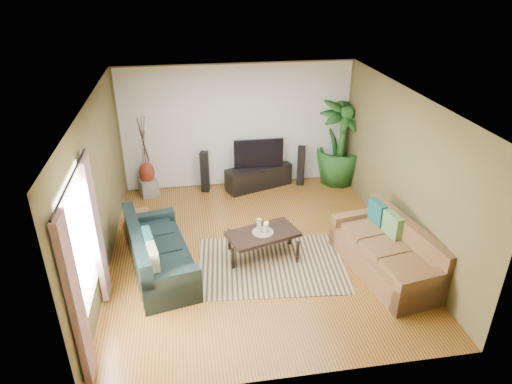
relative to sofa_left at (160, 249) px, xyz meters
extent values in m
plane|color=#9D6B28|center=(1.64, 0.34, -0.42)|extent=(5.50, 5.50, 0.00)
plane|color=white|center=(1.64, 0.34, 2.28)|extent=(5.50, 5.50, 0.00)
plane|color=brown|center=(1.64, 3.09, 0.93)|extent=(5.00, 0.00, 5.00)
plane|color=brown|center=(1.64, -2.41, 0.93)|extent=(5.00, 0.00, 5.00)
plane|color=brown|center=(-0.86, 0.34, 0.92)|extent=(0.00, 5.50, 5.50)
plane|color=brown|center=(4.14, 0.34, 0.92)|extent=(0.00, 5.50, 5.50)
plane|color=white|center=(1.64, 3.08, 0.93)|extent=(4.90, 0.00, 4.90)
plane|color=white|center=(-0.84, -1.26, 0.97)|extent=(0.00, 1.80, 1.80)
cube|color=gray|center=(-0.79, -2.01, 0.72)|extent=(0.08, 0.35, 2.20)
cube|color=gray|center=(-0.79, -0.51, 0.72)|extent=(0.08, 0.35, 2.20)
cylinder|color=black|center=(-0.79, -1.26, 1.87)|extent=(0.03, 1.90, 0.03)
cube|color=black|center=(0.00, 0.00, 0.00)|extent=(1.25, 2.13, 0.85)
cube|color=brown|center=(3.57, -0.57, 0.00)|extent=(1.27, 2.18, 0.85)
cube|color=tan|center=(1.80, -0.11, -0.42)|extent=(2.55, 1.91, 0.01)
cube|color=black|center=(1.69, 0.16, -0.19)|extent=(1.29, 0.94, 0.47)
cylinder|color=gray|center=(1.69, 0.16, 0.06)|extent=(0.36, 0.36, 0.02)
cylinder|color=beige|center=(1.63, 0.19, 0.18)|extent=(0.07, 0.07, 0.23)
cylinder|color=#F1E6CB|center=(1.73, 0.12, 0.15)|extent=(0.07, 0.07, 0.18)
cylinder|color=beige|center=(1.76, 0.22, 0.14)|extent=(0.07, 0.07, 0.15)
cube|color=black|center=(2.06, 2.84, -0.18)|extent=(1.53, 0.90, 0.49)
cube|color=black|center=(2.06, 2.84, 0.38)|extent=(1.08, 0.06, 0.64)
cube|color=black|center=(0.88, 2.84, 0.03)|extent=(0.20, 0.22, 0.91)
cube|color=black|center=(3.02, 2.84, 0.03)|extent=(0.21, 0.22, 0.90)
imported|color=#194A18|center=(3.89, 2.84, 0.53)|extent=(1.25, 1.25, 1.92)
cylinder|color=black|center=(3.89, 2.84, -0.29)|extent=(0.35, 0.35, 0.28)
cube|color=gray|center=(-0.34, 2.84, -0.25)|extent=(0.46, 0.46, 0.36)
ellipsoid|color=maroon|center=(-0.34, 2.84, 0.10)|extent=(0.33, 0.33, 0.46)
cube|color=brown|center=(-0.45, 1.11, -0.18)|extent=(0.50, 0.50, 0.49)
camera|label=1|loc=(0.56, -6.23, 4.09)|focal=32.00mm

